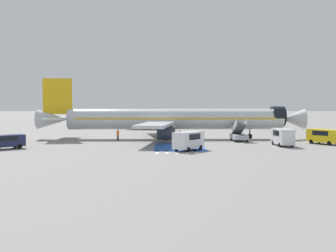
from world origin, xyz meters
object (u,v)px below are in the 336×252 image
Objects in this scene: service_van_1 at (324,135)px; boarding_stairs_forward at (239,135)px; ground_crew_0 at (187,136)px; service_van_2 at (282,136)px; service_van_3 at (6,140)px; fuel_tanker at (148,122)px; service_van_0 at (189,139)px; ground_crew_2 at (180,135)px; ground_crew_1 at (118,134)px; airliner at (172,119)px.

boarding_stairs_forward is at bearing -57.24° from service_van_1.
ground_crew_0 is at bearing -168.86° from boarding_stairs_forward.
service_van_2 is (-6.94, -2.27, 0.12)m from service_van_1.
service_van_1 reaches higher than service_van_3.
service_van_0 is (6.51, -42.66, -0.32)m from fuel_tanker.
service_van_0 is at bearing -124.66° from boarding_stairs_forward.
ground_crew_2 is (5.98, -30.01, -0.69)m from fuel_tanker.
service_van_0 reaches higher than ground_crew_2.
service_van_3 is at bearing 38.22° from ground_crew_1.
ground_crew_1 is at bearing -15.12° from service_van_0.
boarding_stairs_forward reaches higher than ground_crew_2.
boarding_stairs_forward is 33.44m from fuel_tanker.
airliner reaches higher than ground_crew_2.
service_van_3 is (-37.61, -3.18, -0.30)m from service_van_2.
ground_crew_0 is (-8.48, -1.66, -0.02)m from boarding_stairs_forward.
service_van_1 reaches higher than ground_crew_2.
airliner is 27.03m from service_van_3.
boarding_stairs_forward reaches higher than service_van_0.
ground_crew_0 is at bearing 162.15° from ground_crew_1.
ground_crew_2 is at bearing -28.10° from service_van_2.
boarding_stairs_forward is at bearing -59.90° from service_van_2.
service_van_2 is 25.80m from ground_crew_1.
service_van_3 is at bearing -139.14° from ground_crew_0.
service_van_2 is at bearing 54.26° from service_van_3.
fuel_tanker reaches higher than service_van_3.
fuel_tanker is at bearing -43.01° from service_van_0.
boarding_stairs_forward is 34.70m from service_van_3.
airliner is at bearing -49.52° from ground_crew_2.
airliner is 6.82m from ground_crew_0.
service_van_3 is at bearing 51.35° from ground_crew_2.
service_van_2 reaches higher than service_van_1.
service_van_1 is at bearing 45.01° from fuel_tanker.
fuel_tanker reaches higher than ground_crew_0.
service_van_0 is 11.43m from ground_crew_0.
ground_crew_0 is at bearing 159.27° from ground_crew_2.
ground_crew_0 is at bearing 20.46° from airliner.
boarding_stairs_forward reaches higher than fuel_tanker.
boarding_stairs_forward is 8.64m from ground_crew_0.
ground_crew_0 is 11.46m from ground_crew_1.
ground_crew_1 is 10.13m from ground_crew_2.
fuel_tanker is at bearing -169.06° from airliner.
service_van_2 is (20.22, -37.28, -0.31)m from fuel_tanker.
boarding_stairs_forward is at bearing -150.17° from ground_crew_2.
ground_crew_0 is (-13.13, 6.03, -0.51)m from service_van_2.
ground_crew_2 reaches higher than ground_crew_0.
fuel_tanker is at bearing 123.00° from ground_crew_0.
service_van_2 is 1.10× the size of service_van_3.
fuel_tanker is 30.61m from ground_crew_2.
ground_crew_1 is at bearing 18.38° from ground_crew_2.
boarding_stairs_forward is at bearing 67.69° from service_van_3.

